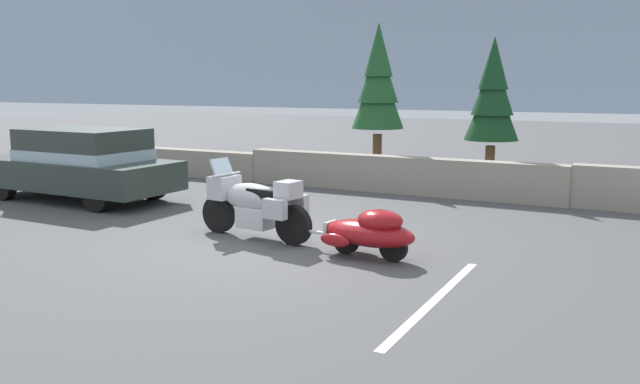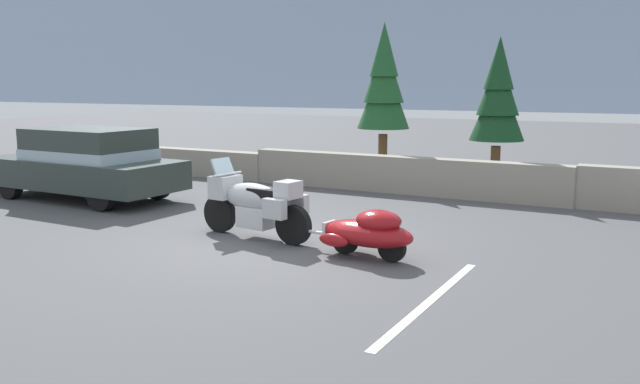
% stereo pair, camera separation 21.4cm
% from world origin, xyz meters
% --- Properties ---
extents(ground_plane, '(80.00, 80.00, 0.00)m').
position_xyz_m(ground_plane, '(0.00, 0.00, 0.00)').
color(ground_plane, '#4C4C4F').
extents(stone_guard_wall, '(24.00, 0.53, 0.93)m').
position_xyz_m(stone_guard_wall, '(0.29, 5.81, 0.43)').
color(stone_guard_wall, gray).
rests_on(stone_guard_wall, ground).
extents(distant_ridgeline, '(240.00, 80.00, 16.00)m').
position_xyz_m(distant_ridgeline, '(0.00, 95.80, 8.00)').
color(distant_ridgeline, '#8C9EB7').
rests_on(distant_ridgeline, ground).
extents(touring_motorcycle, '(2.31, 0.90, 1.33)m').
position_xyz_m(touring_motorcycle, '(-0.43, 0.19, 0.62)').
color(touring_motorcycle, black).
rests_on(touring_motorcycle, ground).
extents(car_shaped_trailer, '(2.23, 0.89, 0.76)m').
position_xyz_m(car_shaped_trailer, '(1.82, -0.06, 0.41)').
color(car_shaped_trailer, black).
rests_on(car_shaped_trailer, ground).
extents(suv_at_left_edge, '(4.83, 2.02, 1.63)m').
position_xyz_m(suv_at_left_edge, '(-5.98, 1.50, 0.84)').
color(suv_at_left_edge, black).
rests_on(suv_at_left_edge, ground).
extents(pine_tree_secondary, '(1.34, 1.34, 3.77)m').
position_xyz_m(pine_tree_secondary, '(1.86, 7.46, 2.36)').
color(pine_tree_secondary, brown).
rests_on(pine_tree_secondary, ground).
extents(pine_tree_far_right, '(1.44, 1.44, 4.29)m').
position_xyz_m(pine_tree_far_right, '(-1.38, 7.90, 2.68)').
color(pine_tree_far_right, brown).
rests_on(pine_tree_far_right, ground).
extents(parking_stripe_marker, '(0.12, 3.60, 0.01)m').
position_xyz_m(parking_stripe_marker, '(3.31, -1.50, 0.00)').
color(parking_stripe_marker, silver).
rests_on(parking_stripe_marker, ground).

